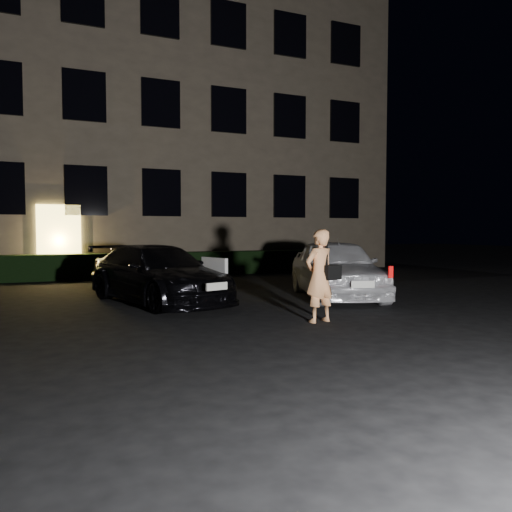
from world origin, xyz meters
name	(u,v)px	position (x,y,z in m)	size (l,w,h in m)	color
ground	(309,331)	(0.00, 0.00, 0.00)	(80.00, 80.00, 0.00)	black
building	(141,130)	(0.00, 14.99, 6.00)	(20.00, 8.11, 12.00)	brown
hedge	(165,264)	(0.00, 10.50, 0.42)	(15.00, 0.70, 0.85)	black
sedan	(158,274)	(-1.59, 4.17, 0.65)	(3.01, 4.83, 1.30)	black
hatch	(336,268)	(2.58, 3.27, 0.72)	(2.91, 4.57, 1.45)	silver
man	(320,276)	(0.54, 0.59, 0.84)	(0.75, 0.52, 1.66)	#FDA868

